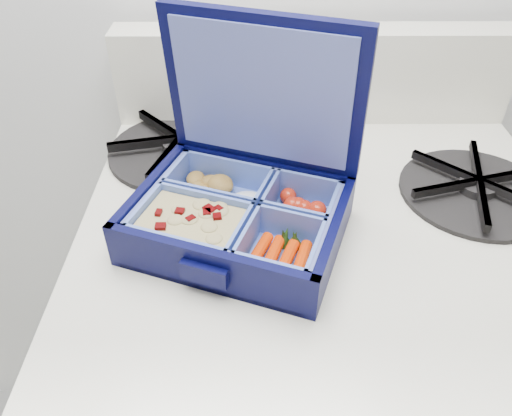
{
  "coord_description": "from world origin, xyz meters",
  "views": [
    {
      "loc": [
        0.19,
        1.3,
        1.17
      ],
      "look_at": [
        0.19,
        1.7,
        0.85
      ],
      "focal_mm": 35.0,
      "sensor_mm": 36.0,
      "label": 1
    }
  ],
  "objects_px": {
    "burner_grate": "(478,185)",
    "fork": "(298,159)",
    "bento_box": "(238,219)",
    "stove": "(306,416)"
  },
  "relations": [
    {
      "from": "bento_box",
      "to": "fork",
      "type": "xyz_separation_m",
      "value": [
        0.07,
        0.14,
        -0.02
      ]
    },
    {
      "from": "bento_box",
      "to": "burner_grate",
      "type": "height_order",
      "value": "bento_box"
    },
    {
      "from": "burner_grate",
      "to": "stove",
      "type": "bearing_deg",
      "value": -163.43
    },
    {
      "from": "bento_box",
      "to": "burner_grate",
      "type": "bearing_deg",
      "value": 34.95
    },
    {
      "from": "burner_grate",
      "to": "fork",
      "type": "distance_m",
      "value": 0.22
    },
    {
      "from": "stove",
      "to": "fork",
      "type": "xyz_separation_m",
      "value": [
        -0.03,
        0.12,
        0.41
      ]
    },
    {
      "from": "bento_box",
      "to": "fork",
      "type": "distance_m",
      "value": 0.16
    },
    {
      "from": "burner_grate",
      "to": "bento_box",
      "type": "bearing_deg",
      "value": -165.05
    },
    {
      "from": "burner_grate",
      "to": "fork",
      "type": "bearing_deg",
      "value": 160.9
    },
    {
      "from": "burner_grate",
      "to": "fork",
      "type": "height_order",
      "value": "burner_grate"
    }
  ]
}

